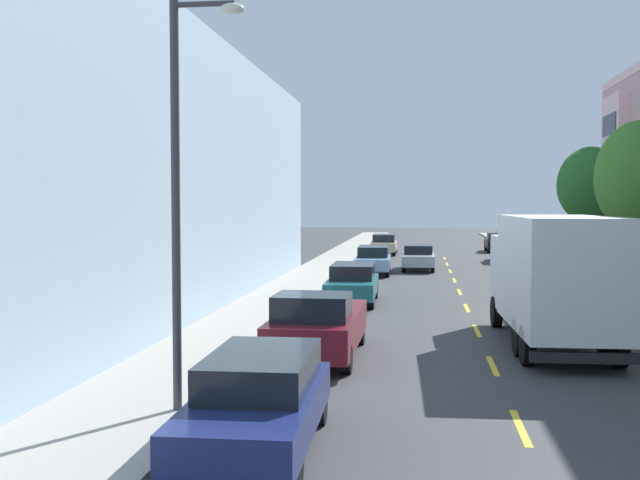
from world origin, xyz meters
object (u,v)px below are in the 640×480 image
object	(u,v)px
parked_suv_red	(512,247)
street_tree_third	(640,178)
parked_pickup_orange	(567,277)
parked_wagon_navy	(258,400)
parked_wagon_teal	(353,282)
parked_pickup_burgundy	(318,325)
parked_wagon_champagne	(384,244)
parked_hatchback_black	(497,242)
moving_silver_sedan	(418,257)
street_tree_farthest	(591,186)
delivery_box_truck	(553,274)
street_lamp	(183,175)
parked_sedan_white	(545,265)
parked_wagon_sky	(373,259)

from	to	relation	value
parked_suv_red	street_tree_third	bearing A→B (deg)	-84.41
parked_pickup_orange	parked_wagon_navy	bearing A→B (deg)	-112.60
parked_wagon_teal	parked_pickup_burgundy	xyz separation A→B (m)	(0.05, -10.54, 0.02)
parked_suv_red	parked_wagon_champagne	bearing A→B (deg)	146.89
parked_hatchback_black	moving_silver_sedan	size ratio (longest dim) A/B	0.89
street_tree_farthest	delivery_box_truck	xyz separation A→B (m)	(-4.59, -16.98, -2.72)
street_lamp	parked_sedan_white	size ratio (longest dim) A/B	1.63
parked_pickup_orange	parked_sedan_white	world-z (taller)	parked_pickup_orange
delivery_box_truck	parked_pickup_burgundy	xyz separation A→B (m)	(-6.07, -2.25, -1.16)
street_tree_third	parked_wagon_champagne	size ratio (longest dim) A/B	1.45
parked_pickup_orange	parked_wagon_navy	distance (m)	22.25
parked_pickup_orange	parked_wagon_sky	xyz separation A→B (m)	(-8.51, 9.00, -0.02)
street_lamp	parked_pickup_orange	world-z (taller)	street_lamp
delivery_box_truck	parked_pickup_burgundy	bearing A→B (deg)	-159.68
parked_wagon_teal	parked_hatchback_black	world-z (taller)	same
street_tree_third	parked_hatchback_black	bearing A→B (deg)	93.85
delivery_box_truck	parked_wagon_champagne	xyz separation A→B (m)	(-6.15, 35.64, -1.18)
street_tree_farthest	parked_wagon_champagne	xyz separation A→B (m)	(-10.74, 18.66, -3.89)
delivery_box_truck	parked_wagon_champagne	world-z (taller)	delivery_box_truck
parked_pickup_burgundy	parked_sedan_white	size ratio (longest dim) A/B	1.17
delivery_box_truck	parked_wagon_champagne	size ratio (longest dim) A/B	1.66
delivery_box_truck	parked_suv_red	distance (m)	30.11
parked_wagon_sky	parked_sedan_white	distance (m)	8.97
parked_hatchback_black	parked_wagon_sky	size ratio (longest dim) A/B	0.85
parked_wagon_teal	parked_sedan_white	world-z (taller)	parked_wagon_teal
parked_wagon_teal	moving_silver_sedan	xyz separation A→B (m)	(2.50, 14.65, -0.05)
parked_wagon_champagne	parked_wagon_navy	world-z (taller)	same
parked_wagon_navy	parked_wagon_teal	bearing A→B (deg)	90.15
street_tree_farthest	parked_pickup_orange	bearing A→B (deg)	-110.01
parked_hatchback_black	parked_suv_red	bearing A→B (deg)	-89.95
delivery_box_truck	parked_hatchback_black	size ratio (longest dim) A/B	1.94
parked_sedan_white	moving_silver_sedan	world-z (taller)	same
parked_hatchback_black	parked_wagon_navy	world-z (taller)	same
street_lamp	parked_wagon_teal	bearing A→B (deg)	84.11
street_lamp	parked_pickup_burgundy	xyz separation A→B (m)	(1.70, 5.49, -3.57)
street_lamp	parked_wagon_champagne	bearing A→B (deg)	87.86
street_tree_farthest	delivery_box_truck	distance (m)	17.80
street_tree_third	parked_sedan_white	xyz separation A→B (m)	(-1.93, 9.23, -4.06)
delivery_box_truck	moving_silver_sedan	xyz separation A→B (m)	(-3.61, 22.94, -1.23)
parked_pickup_orange	parked_sedan_white	bearing A→B (deg)	88.54
street_lamp	moving_silver_sedan	world-z (taller)	street_lamp
street_tree_third	parked_wagon_sky	bearing A→B (deg)	132.82
delivery_box_truck	parked_pickup_orange	xyz separation A→B (m)	(2.49, 11.19, -1.16)
parked_wagon_teal	parked_pickup_orange	world-z (taller)	parked_pickup_orange
parked_wagon_champagne	parked_suv_red	size ratio (longest dim) A/B	0.98
parked_hatchback_black	moving_silver_sedan	distance (m)	17.90
parked_wagon_sky	moving_silver_sedan	xyz separation A→B (m)	(2.42, 2.74, -0.05)
parked_wagon_navy	parked_sedan_white	bearing A→B (deg)	72.29
street_lamp	parked_hatchback_black	world-z (taller)	street_lamp
parked_pickup_orange	parked_sedan_white	xyz separation A→B (m)	(0.17, 6.78, -0.08)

